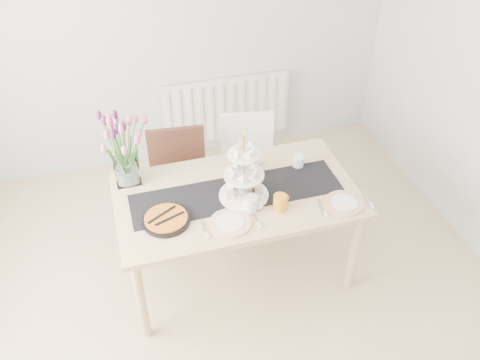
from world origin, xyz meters
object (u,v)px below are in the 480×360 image
object	(u,v)px
dining_table	(237,202)
cream_jug	(298,161)
chair_white	(248,159)
cake_stand	(244,181)
teapot	(250,166)
plate_left	(230,223)
plate_right	(344,203)
tulip_vase	(122,140)
mug_white	(251,204)
radiator	(226,109)
tart_tin	(166,220)
mug_grey	(246,192)
mug_orange	(280,202)
chair_brown	(179,177)

from	to	relation	value
dining_table	cream_jug	xyz separation A→B (m)	(0.50, 0.17, 0.12)
chair_white	cake_stand	bearing A→B (deg)	-98.89
teapot	plate_left	distance (m)	0.52
dining_table	plate_right	world-z (taller)	plate_right
tulip_vase	teapot	world-z (taller)	tulip_vase
plate_left	plate_right	bearing A→B (deg)	-2.06
mug_white	plate_right	xyz separation A→B (m)	(0.60, -0.11, -0.05)
radiator	plate_left	world-z (taller)	plate_left
teapot	plate_right	xyz separation A→B (m)	(0.49, -0.47, -0.06)
tart_tin	chair_white	bearing A→B (deg)	46.05
cake_stand	mug_white	bearing A→B (deg)	-88.28
mug_white	plate_left	xyz separation A→B (m)	(-0.16, -0.08, -0.05)
dining_table	mug_grey	bearing A→B (deg)	-58.09
dining_table	plate_left	xyz separation A→B (m)	(-0.12, -0.27, 0.08)
mug_orange	cake_stand	bearing A→B (deg)	111.71
chair_white	tulip_vase	world-z (taller)	tulip_vase
chair_brown	cake_stand	bearing A→B (deg)	-57.35
teapot	mug_orange	xyz separation A→B (m)	(0.08, -0.40, -0.02)
tulip_vase	plate_right	size ratio (longest dim) A/B	2.43
chair_white	cream_jug	xyz separation A→B (m)	(0.21, -0.50, 0.29)
chair_brown	mug_grey	size ratio (longest dim) A/B	8.40
cake_stand	mug_orange	size ratio (longest dim) A/B	4.52
mug_white	mug_grey	bearing A→B (deg)	122.29
chair_brown	mug_grey	world-z (taller)	chair_brown
cake_stand	mug_orange	world-z (taller)	cake_stand
cake_stand	mug_white	world-z (taller)	cake_stand
dining_table	chair_white	bearing A→B (deg)	66.83
cream_jug	teapot	bearing A→B (deg)	-173.73
radiator	mug_orange	bearing A→B (deg)	-93.69
tulip_vase	mug_grey	bearing A→B (deg)	-29.69
chair_brown	plate_left	xyz separation A→B (m)	(0.17, -0.85, 0.25)
teapot	mug_white	distance (m)	0.38
mug_orange	plate_right	bearing A→B (deg)	-35.46
dining_table	chair_white	xyz separation A→B (m)	(0.29, 0.67, -0.17)
radiator	plate_right	xyz separation A→B (m)	(0.30, -1.84, 0.31)
plate_right	tulip_vase	bearing A→B (deg)	154.13
mug_grey	plate_right	distance (m)	0.64
tulip_vase	plate_left	distance (m)	0.88
cream_jug	plate_right	distance (m)	0.48
radiator	plate_left	size ratio (longest dim) A/B	4.62
chair_brown	mug_orange	distance (m)	1.00
mug_white	plate_right	world-z (taller)	mug_white
tart_tin	plate_right	xyz separation A→B (m)	(1.13, -0.16, -0.01)
chair_brown	tart_tin	bearing A→B (deg)	-100.28
dining_table	cream_jug	world-z (taller)	cream_jug
chair_white	mug_white	size ratio (longest dim) A/B	8.02
tart_tin	plate_left	bearing A→B (deg)	-18.98
chair_white	mug_white	distance (m)	0.94
chair_white	cake_stand	distance (m)	0.86
chair_white	teapot	distance (m)	0.61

